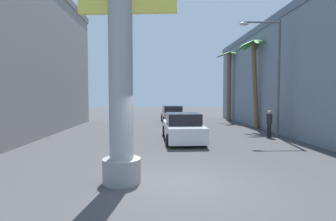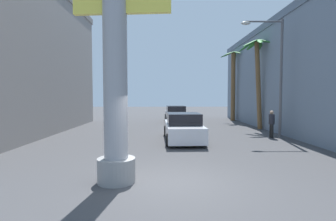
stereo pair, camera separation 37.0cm
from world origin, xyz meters
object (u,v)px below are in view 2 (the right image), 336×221
Objects in this scene: neon_sign_pole at (115,14)px; car_far at (176,114)px; street_lamp at (275,66)px; pedestrian_mid_right at (272,122)px; palm_tree_far_right at (233,80)px; car_lead at (183,128)px; palm_tree_mid_right at (258,70)px.

neon_sign_pole is 2.20× the size of car_far.
street_lamp reaches higher than pedestrian_mid_right.
neon_sign_pole is 1.41× the size of palm_tree_far_right.
street_lamp is 1.36× the size of car_lead.
car_far is at bearing 117.92° from street_lamp.
palm_tree_far_right is (-0.03, 6.88, -0.38)m from palm_tree_mid_right.
car_lead is at bearing -170.52° from street_lamp.
neon_sign_pole is 1.47× the size of palm_tree_mid_right.
street_lamp is at bearing 45.15° from neon_sign_pole.
palm_tree_mid_right is (6.06, 5.18, 3.78)m from car_lead.
palm_tree_far_right is 4.35× the size of pedestrian_mid_right.
neon_sign_pole is 20.93m from palm_tree_far_right.
palm_tree_far_right reaches higher than car_far.
palm_tree_mid_right is (8.52, 12.24, -0.28)m from neon_sign_pole.
palm_tree_far_right is at bearing 90.26° from palm_tree_mid_right.
street_lamp reaches higher than car_far.
neon_sign_pole is 11.77m from pedestrian_mid_right.
pedestrian_mid_right is (5.35, 0.87, 0.25)m from car_lead.
pedestrian_mid_right is (7.81, 7.94, -3.82)m from neon_sign_pole.
car_far is at bearing 117.21° from pedestrian_mid_right.
car_lead is 8.82m from palm_tree_mid_right.
street_lamp is 11.97m from car_far.
palm_tree_mid_right reaches higher than car_lead.
car_lead is (-5.48, -0.92, -3.55)m from street_lamp.
palm_tree_far_right is at bearing 9.89° from car_far.
car_lead is 0.76× the size of palm_tree_mid_right.
palm_tree_mid_right is (5.94, -5.85, 3.75)m from car_far.
car_lead is 0.72× the size of palm_tree_far_right.
palm_tree_mid_right reaches higher than pedestrian_mid_right.
car_far is (2.58, 18.09, -4.03)m from neon_sign_pole.
palm_tree_far_right is at bearing 86.51° from pedestrian_mid_right.
neon_sign_pole reaches higher than palm_tree_far_right.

